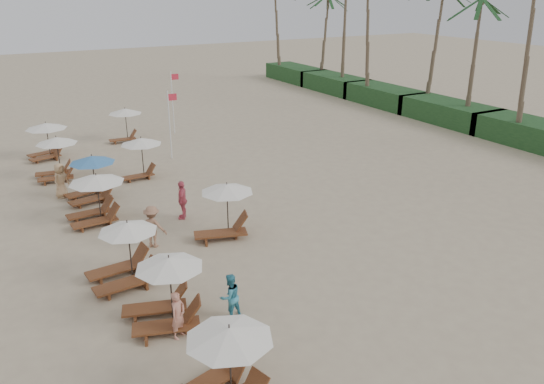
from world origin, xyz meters
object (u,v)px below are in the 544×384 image
lounger_station_5 (55,158)px  beachgoer_far_b (61,180)px  lounger_station_4 (89,180)px  inland_station_2 (124,120)px  inland_station_0 (224,209)px  flag_pole_near (170,121)px  beachgoer_mid_a (230,296)px  beachgoer_near (178,315)px  lounger_station_1 (163,294)px  beachgoer_mid_b (152,227)px  lounger_station_0 (222,365)px  lounger_station_3 (93,198)px  inland_station_1 (140,152)px  lounger_station_6 (45,139)px  beachgoer_far_a (182,200)px  lounger_station_2 (122,257)px

lounger_station_5 → beachgoer_far_b: 2.94m
lounger_station_4 → inland_station_2: size_ratio=1.04×
inland_station_0 → flag_pole_near: 11.86m
beachgoer_mid_a → beachgoer_near: bearing=-4.1°
lounger_station_1 → beachgoer_mid_b: size_ratio=1.49×
lounger_station_0 → beachgoer_far_b: 16.93m
lounger_station_3 → lounger_station_5: lounger_station_5 is taller
lounger_station_4 → flag_pole_near: 7.60m
inland_station_1 → inland_station_2: (1.25, 7.90, -0.00)m
lounger_station_1 → inland_station_2: bearing=78.0°
lounger_station_6 → inland_station_0: 16.09m
beachgoer_mid_a → beachgoer_mid_b: beachgoer_mid_b is taller
beachgoer_near → inland_station_1: bearing=43.5°
beachgoer_far_a → inland_station_0: bearing=46.6°
lounger_station_5 → lounger_station_6: lounger_station_5 is taller
beachgoer_far_a → lounger_station_0: bearing=13.5°
lounger_station_3 → beachgoer_far_a: 3.88m
lounger_station_0 → lounger_station_4: 15.75m
beachgoer_mid_b → inland_station_0: bearing=-150.9°
lounger_station_2 → beachgoer_near: (0.59, -3.99, -0.24)m
lounger_station_2 → flag_pole_near: size_ratio=0.64×
beachgoer_near → beachgoer_mid_a: beachgoer_near is taller
lounger_station_0 → lounger_station_1: bearing=92.9°
flag_pole_near → lounger_station_6: bearing=151.5°
lounger_station_3 → inland_station_2: 13.59m
inland_station_2 → beachgoer_near: bearing=-101.2°
lounger_station_2 → beachgoer_mid_a: size_ratio=1.74×
inland_station_2 → flag_pole_near: flag_pole_near is taller
beachgoer_mid_a → lounger_station_6: bearing=-92.8°
lounger_station_4 → beachgoer_far_a: 5.37m
lounger_station_4 → inland_station_0: 8.06m
inland_station_1 → beachgoer_far_b: inland_station_1 is taller
lounger_station_0 → lounger_station_4: size_ratio=0.98×
lounger_station_0 → lounger_station_1: (-0.20, 3.97, -0.05)m
lounger_station_1 → inland_station_1: (3.38, 13.79, 0.45)m
lounger_station_5 → inland_station_1: 4.59m
beachgoer_near → beachgoer_far_a: (3.27, 8.35, 0.14)m
lounger_station_2 → beachgoer_mid_b: (1.80, 2.25, -0.12)m
beachgoer_far_b → beachgoer_far_a: bearing=-90.6°
lounger_station_6 → beachgoer_far_a: size_ratio=1.44×
lounger_station_3 → beachgoer_far_b: size_ratio=1.52×
inland_station_2 → beachgoer_far_a: (-1.21, -14.23, -0.59)m
beachgoer_far_b → lounger_station_6: bearing=48.6°
lounger_station_2 → beachgoer_far_b: lounger_station_2 is taller
inland_station_2 → beachgoer_far_a: inland_station_2 is taller
inland_station_0 → beachgoer_far_a: size_ratio=1.62×
beachgoer_mid_b → flag_pole_near: size_ratio=0.43×
lounger_station_4 → beachgoer_far_b: size_ratio=1.49×
inland_station_1 → beachgoer_mid_a: 14.59m
lounger_station_3 → beachgoer_far_b: 4.04m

